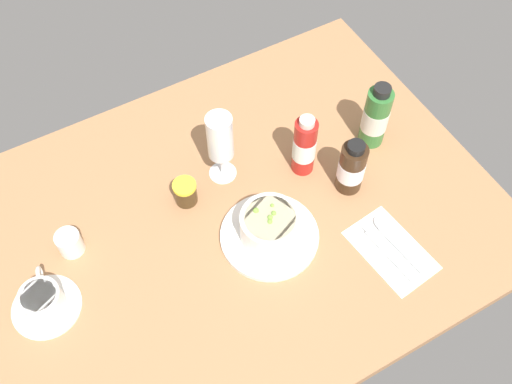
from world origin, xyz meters
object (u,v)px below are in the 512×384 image
(coffee_cup, at_px, (42,300))
(wine_glass, at_px, (220,140))
(cutlery_setting, at_px, (390,248))
(creamer_jug, at_px, (70,243))
(sauce_bottle_brown, at_px, (352,168))
(sauce_bottle_green, at_px, (376,117))
(sauce_bottle_red, at_px, (304,146))
(porridge_bowl, at_px, (270,229))
(jam_jar, at_px, (185,192))

(coffee_cup, height_order, wine_glass, wine_glass)
(cutlery_setting, distance_m, wine_glass, 0.42)
(creamer_jug, height_order, sauce_bottle_brown, sauce_bottle_brown)
(creamer_jug, height_order, sauce_bottle_green, sauce_bottle_green)
(wine_glass, bearing_deg, sauce_bottle_brown, -35.97)
(coffee_cup, relative_size, sauce_bottle_red, 0.82)
(coffee_cup, bearing_deg, sauce_bottle_red, 3.55)
(sauce_bottle_brown, bearing_deg, porridge_bowl, -172.21)
(creamer_jug, height_order, sauce_bottle_red, sauce_bottle_red)
(jam_jar, distance_m, sauce_bottle_green, 0.46)
(cutlery_setting, relative_size, coffee_cup, 1.44)
(jam_jar, height_order, sauce_bottle_green, sauce_bottle_green)
(coffee_cup, bearing_deg, sauce_bottle_brown, -4.51)
(sauce_bottle_brown, distance_m, sauce_bottle_green, 0.15)
(wine_glass, bearing_deg, cutlery_setting, -57.85)
(sauce_bottle_green, bearing_deg, sauce_bottle_brown, -145.38)
(wine_glass, bearing_deg, sauce_bottle_green, -13.48)
(sauce_bottle_green, bearing_deg, wine_glass, 166.52)
(cutlery_setting, xyz_separation_m, sauce_bottle_brown, (0.01, 0.18, 0.06))
(jam_jar, xyz_separation_m, sauce_bottle_green, (0.45, -0.06, 0.05))
(porridge_bowl, relative_size, sauce_bottle_green, 1.19)
(cutlery_setting, distance_m, jam_jar, 0.45)
(creamer_jug, xyz_separation_m, sauce_bottle_brown, (0.59, -0.15, 0.04))
(sauce_bottle_green, bearing_deg, cutlery_setting, -117.15)
(porridge_bowl, relative_size, cutlery_setting, 1.06)
(creamer_jug, height_order, wine_glass, wine_glass)
(jam_jar, bearing_deg, cutlery_setting, -44.96)
(cutlery_setting, height_order, coffee_cup, coffee_cup)
(cutlery_setting, xyz_separation_m, sauce_bottle_red, (-0.05, 0.27, 0.07))
(porridge_bowl, distance_m, wine_glass, 0.21)
(wine_glass, bearing_deg, jam_jar, -166.37)
(jam_jar, bearing_deg, wine_glass, 13.63)
(wine_glass, height_order, sauce_bottle_red, wine_glass)
(sauce_bottle_red, xyz_separation_m, sauce_bottle_green, (0.18, -0.01, 0.00))
(wine_glass, bearing_deg, creamer_jug, -176.92)
(cutlery_setting, distance_m, sauce_bottle_red, 0.28)
(porridge_bowl, height_order, wine_glass, wine_glass)
(coffee_cup, distance_m, jam_jar, 0.36)
(porridge_bowl, height_order, sauce_bottle_red, sauce_bottle_red)
(porridge_bowl, height_order, sauce_bottle_green, sauce_bottle_green)
(cutlery_setting, bearing_deg, sauce_bottle_red, 100.44)
(cutlery_setting, relative_size, sauce_bottle_red, 1.18)
(sauce_bottle_brown, bearing_deg, creamer_jug, 166.11)
(coffee_cup, height_order, jam_jar, coffee_cup)
(sauce_bottle_brown, bearing_deg, wine_glass, 144.03)
(creamer_jug, height_order, jam_jar, same)
(porridge_bowl, bearing_deg, sauce_bottle_green, 18.35)
(sauce_bottle_green, bearing_deg, sauce_bottle_red, 177.03)
(wine_glass, relative_size, sauce_bottle_brown, 1.29)
(coffee_cup, height_order, sauce_bottle_green, sauce_bottle_green)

